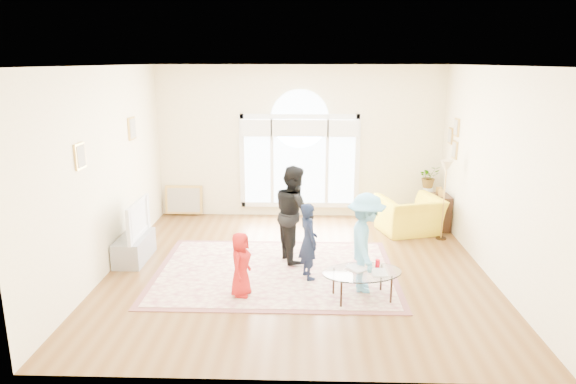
{
  "coord_description": "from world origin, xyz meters",
  "views": [
    {
      "loc": [
        0.1,
        -7.74,
        3.27
      ],
      "look_at": [
        -0.16,
        0.3,
        1.21
      ],
      "focal_mm": 32.0,
      "sensor_mm": 36.0,
      "label": 1
    }
  ],
  "objects_px": {
    "armchair": "(410,215)",
    "television": "(133,219)",
    "coffee_table": "(362,273)",
    "area_rug": "(275,271)",
    "tv_console": "(134,248)"
  },
  "relations": [
    {
      "from": "area_rug",
      "to": "coffee_table",
      "type": "relative_size",
      "value": 2.9
    },
    {
      "from": "armchair",
      "to": "tv_console",
      "type": "bearing_deg",
      "value": 1.47
    },
    {
      "from": "tv_console",
      "to": "armchair",
      "type": "bearing_deg",
      "value": 17.78
    },
    {
      "from": "area_rug",
      "to": "armchair",
      "type": "distance_m",
      "value": 3.24
    },
    {
      "from": "area_rug",
      "to": "television",
      "type": "distance_m",
      "value": 2.54
    },
    {
      "from": "television",
      "to": "area_rug",
      "type": "bearing_deg",
      "value": -10.48
    },
    {
      "from": "area_rug",
      "to": "television",
      "type": "relative_size",
      "value": 3.39
    },
    {
      "from": "television",
      "to": "coffee_table",
      "type": "xyz_separation_m",
      "value": [
        3.67,
        -1.37,
        -0.32
      ]
    },
    {
      "from": "area_rug",
      "to": "tv_console",
      "type": "relative_size",
      "value": 3.6
    },
    {
      "from": "armchair",
      "to": "television",
      "type": "bearing_deg",
      "value": 1.5
    },
    {
      "from": "area_rug",
      "to": "tv_console",
      "type": "height_order",
      "value": "tv_console"
    },
    {
      "from": "tv_console",
      "to": "television",
      "type": "distance_m",
      "value": 0.52
    },
    {
      "from": "area_rug",
      "to": "armchair",
      "type": "xyz_separation_m",
      "value": [
        2.51,
        2.02,
        0.35
      ]
    },
    {
      "from": "tv_console",
      "to": "coffee_table",
      "type": "relative_size",
      "value": 0.81
    },
    {
      "from": "television",
      "to": "coffee_table",
      "type": "bearing_deg",
      "value": -20.43
    }
  ]
}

